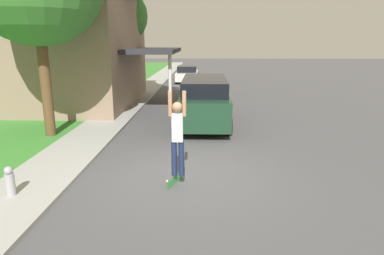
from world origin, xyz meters
The scene contains 10 objects.
ground_plane centered at (0.00, 0.00, 0.00)m, with size 120.00×120.00×0.00m, color #49494C.
lawn centered at (-8.00, 6.00, 0.04)m, with size 10.00×80.00×0.08m.
sidewalk centered at (-3.60, 6.00, 0.05)m, with size 1.80×80.00×0.10m.
house centered at (-7.93, 9.86, 4.45)m, with size 12.09×9.15×8.44m.
lawn_tree_far centered at (-4.56, 12.76, 4.77)m, with size 3.36×3.36×6.41m.
suv_parked centered at (0.49, 5.60, 1.02)m, with size 2.03×5.17×1.91m.
car_down_street centered at (-0.93, 20.83, 0.65)m, with size 1.91×4.25×1.34m.
skateboarder centered at (-0.15, -0.65, 1.32)m, with size 0.41×0.23×2.01m.
skateboard centered at (-0.25, -0.56, 0.08)m, with size 0.33×0.71×0.25m.
fire_hydrant centered at (-3.73, -1.49, 0.42)m, with size 0.20×0.20×0.66m.
Camera 1 is at (0.44, -8.23, 3.37)m, focal length 32.00 mm.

